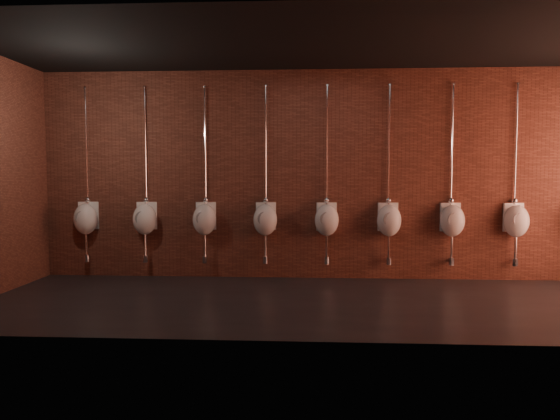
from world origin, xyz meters
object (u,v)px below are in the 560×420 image
(urinal_1, at_px, (145,218))
(urinal_7, at_px, (516,220))
(urinal_0, at_px, (86,218))
(urinal_6, at_px, (452,220))
(urinal_4, at_px, (327,219))
(urinal_5, at_px, (389,219))
(urinal_2, at_px, (205,219))
(urinal_3, at_px, (265,219))

(urinal_1, xyz_separation_m, urinal_7, (5.62, 0.00, 0.00))
(urinal_0, xyz_separation_m, urinal_6, (5.62, 0.00, 0.00))
(urinal_0, relative_size, urinal_4, 1.00)
(urinal_1, height_order, urinal_4, same)
(urinal_5, height_order, urinal_6, same)
(urinal_1, relative_size, urinal_5, 1.00)
(urinal_1, distance_m, urinal_4, 2.81)
(urinal_7, bearing_deg, urinal_5, 180.00)
(urinal_2, xyz_separation_m, urinal_4, (1.87, 0.00, 0.00))
(urinal_4, height_order, urinal_5, same)
(urinal_3, xyz_separation_m, urinal_7, (3.75, 0.00, 0.00))
(urinal_4, height_order, urinal_6, same)
(urinal_3, distance_m, urinal_6, 2.81)
(urinal_5, relative_size, urinal_6, 1.00)
(urinal_3, xyz_separation_m, urinal_5, (1.87, 0.00, 0.00))
(urinal_2, relative_size, urinal_5, 1.00)
(urinal_6, bearing_deg, urinal_3, 180.00)
(urinal_2, bearing_deg, urinal_5, 0.00)
(urinal_1, bearing_deg, urinal_6, 0.00)
(urinal_0, height_order, urinal_3, same)
(urinal_5, bearing_deg, urinal_2, 180.00)
(urinal_0, bearing_deg, urinal_7, 0.00)
(urinal_3, relative_size, urinal_5, 1.00)
(urinal_4, relative_size, urinal_6, 1.00)
(urinal_2, relative_size, urinal_7, 1.00)
(urinal_3, distance_m, urinal_4, 0.94)
(urinal_4, bearing_deg, urinal_0, 180.00)
(urinal_3, distance_m, urinal_7, 3.75)
(urinal_4, bearing_deg, urinal_6, 0.00)
(urinal_0, relative_size, urinal_2, 1.00)
(urinal_4, bearing_deg, urinal_3, 180.00)
(urinal_1, relative_size, urinal_7, 1.00)
(urinal_6, bearing_deg, urinal_7, 0.00)
(urinal_0, xyz_separation_m, urinal_7, (6.56, 0.00, 0.00))
(urinal_0, height_order, urinal_4, same)
(urinal_0, xyz_separation_m, urinal_2, (1.87, 0.00, 0.00))
(urinal_2, bearing_deg, urinal_7, 0.00)
(urinal_5, relative_size, urinal_7, 1.00)
(urinal_2, height_order, urinal_3, same)
(urinal_0, distance_m, urinal_3, 2.81)
(urinal_5, bearing_deg, urinal_0, 180.00)
(urinal_2, bearing_deg, urinal_6, 0.00)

